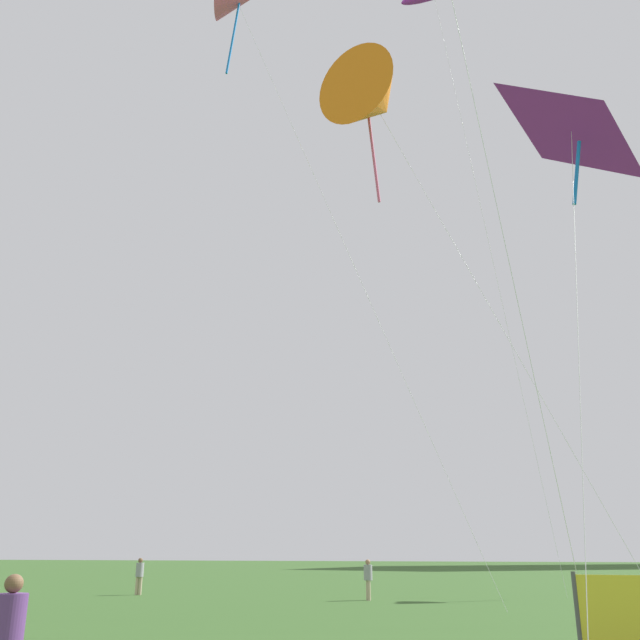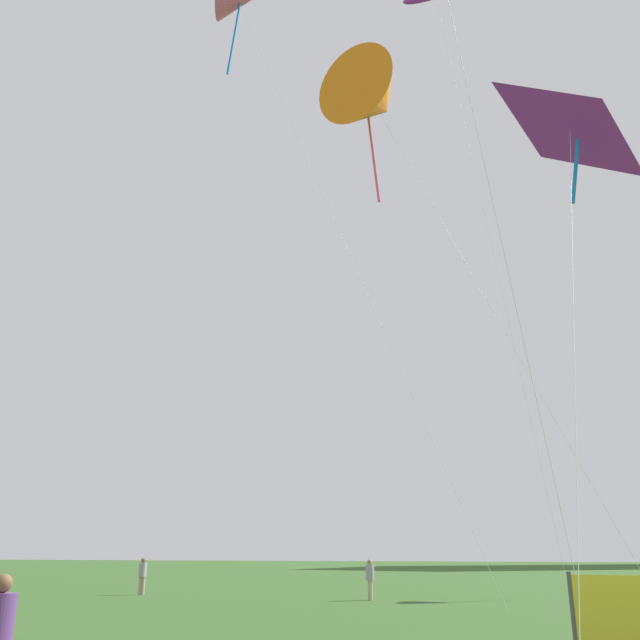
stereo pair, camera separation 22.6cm
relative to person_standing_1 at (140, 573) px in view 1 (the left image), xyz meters
name	(u,v)px [view 1 (the left image)]	position (x,y,z in m)	size (l,w,h in m)	color
person_standing_1	(140,573)	(0.00, 0.00, 0.00)	(0.35, 0.35, 1.57)	tan
person_standing_2	(7,637)	(11.74, -22.48, 0.01)	(0.35, 0.35, 1.59)	#2D2D33
person_standing_3	(368,576)	(10.71, -0.51, -0.01)	(0.34, 0.34, 1.54)	tan
kite_flying_5	(371,99)	(13.02, -8.14, 16.85)	(9.52, 3.17, 19.36)	silver
kite_flying_6	(572,132)	(19.38, -11.83, 11.84)	(3.81, 9.11, 13.65)	silver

